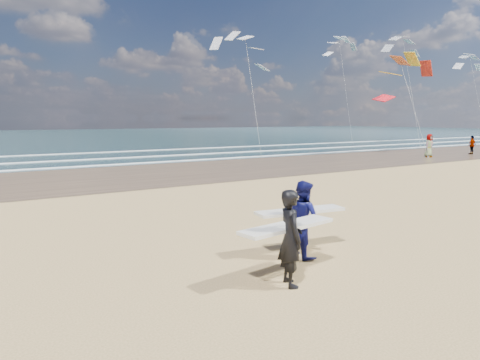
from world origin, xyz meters
TOP-DOWN VIEW (x-y plane):
  - wet_sand_strip at (20.00, 18.00)m, footprint 220.00×12.00m
  - ocean at (20.00, 72.00)m, footprint 220.00×100.00m
  - foam_breakers at (20.00, 28.10)m, footprint 220.00×11.70m
  - surfer_near at (0.15, 0.02)m, footprint 2.25×1.15m
  - surfer_far at (1.46, 1.19)m, footprint 2.25×1.23m
  - beachgoer_0 at (26.82, 15.31)m, footprint 0.99×0.71m
  - beachgoer_1 at (32.54, 15.00)m, footprint 0.98×0.45m
  - kite_0 at (27.17, 17.94)m, footprint 7.46×4.92m
  - kite_1 at (15.46, 24.52)m, footprint 5.90×4.75m
  - kite_2 at (39.35, 26.91)m, footprint 6.05×4.77m
  - kite_4 at (58.56, 29.86)m, footprint 6.44×4.81m
  - kite_5 at (35.88, 33.89)m, footprint 5.58×4.71m

SIDE VIEW (x-z plane):
  - wet_sand_strip at x=20.00m, z-range 0.00..0.01m
  - ocean at x=20.00m, z-range 0.00..0.02m
  - foam_breakers at x=20.00m, z-range 0.02..0.08m
  - beachgoer_1 at x=32.54m, z-range 0.00..1.65m
  - surfer_far at x=1.46m, z-range 0.01..1.78m
  - surfer_near at x=0.15m, z-range 0.02..1.87m
  - beachgoer_0 at x=26.82m, z-range 0.00..1.89m
  - kite_0 at x=27.17m, z-range 1.07..10.67m
  - kite_1 at x=15.46m, z-range 0.62..11.83m
  - kite_2 at x=39.35m, z-range 0.76..14.80m
  - kite_5 at x=35.88m, z-range 0.57..15.10m
  - kite_4 at x=58.56m, z-range 0.93..14.79m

